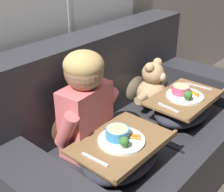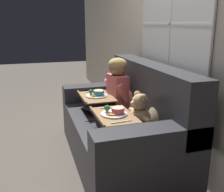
{
  "view_description": "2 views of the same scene",
  "coord_description": "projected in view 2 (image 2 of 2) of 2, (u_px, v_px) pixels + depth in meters",
  "views": [
    {
      "loc": [
        -1.24,
        -0.89,
        1.44
      ],
      "look_at": [
        -0.07,
        0.1,
        0.65
      ],
      "focal_mm": 50.0,
      "sensor_mm": 36.0,
      "label": 1
    },
    {
      "loc": [
        2.26,
        -0.78,
        1.32
      ],
      "look_at": [
        -0.09,
        -0.04,
        0.63
      ],
      "focal_mm": 42.0,
      "sensor_mm": 36.0,
      "label": 2
    }
  ],
  "objects": [
    {
      "name": "throw_pillow_behind_teddy",
      "position": [
        158.0,
        109.0,
        2.29
      ],
      "size": [
        0.3,
        0.15,
        0.31
      ],
      "color": "#C1B293",
      "rests_on": "couch"
    },
    {
      "name": "teddy_bear",
      "position": [
        139.0,
        114.0,
        2.25
      ],
      "size": [
        0.35,
        0.25,
        0.33
      ],
      "color": "tan",
      "rests_on": "couch"
    },
    {
      "name": "couch",
      "position": [
        125.0,
        126.0,
        2.58
      ],
      "size": [
        1.64,
        0.88,
        0.95
      ],
      "color": "#2D2D33",
      "rests_on": "ground_plane"
    },
    {
      "name": "throw_pillow_behind_child",
      "position": [
        133.0,
        93.0,
        2.84
      ],
      "size": [
        0.34,
        0.16,
        0.35
      ],
      "color": "#B2754C",
      "rests_on": "couch"
    },
    {
      "name": "lap_tray_teddy",
      "position": [
        114.0,
        122.0,
        2.2
      ],
      "size": [
        0.47,
        0.31,
        0.23
      ],
      "color": "#2D2D38",
      "rests_on": "teddy_bear"
    },
    {
      "name": "lap_tray_child",
      "position": [
        96.0,
        102.0,
        2.75
      ],
      "size": [
        0.46,
        0.33,
        0.22
      ],
      "color": "#2D2D38",
      "rests_on": "child_figure"
    },
    {
      "name": "ground_plane",
      "position": [
        119.0,
        158.0,
        2.65
      ],
      "size": [
        14.0,
        14.0,
        0.0
      ],
      "primitive_type": "plane",
      "color": "#4C443D"
    },
    {
      "name": "child_figure",
      "position": [
        117.0,
        81.0,
        2.76
      ],
      "size": [
        0.4,
        0.2,
        0.55
      ],
      "color": "#DB6666",
      "rests_on": "couch"
    },
    {
      "name": "wall_back_with_window",
      "position": [
        175.0,
        25.0,
        2.46
      ],
      "size": [
        8.0,
        0.08,
        2.6
      ],
      "color": "beige",
      "rests_on": "ground_plane"
    }
  ]
}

